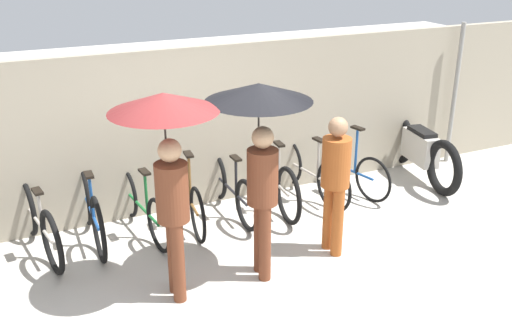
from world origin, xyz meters
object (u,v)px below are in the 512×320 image
pedestrian_leading (167,139)px  motorcycle (420,150)px  parked_bicycle_5 (231,188)px  parked_bicycle_8 (345,166)px  parked_bicycle_6 (273,179)px  parked_bicycle_7 (309,171)px  pedestrian_center (260,125)px  parked_bicycle_3 (142,206)px  parked_bicycle_4 (187,194)px  parked_bicycle_2 (91,210)px  pedestrian_trailing (335,176)px  parked_bicycle_1 (39,222)px

pedestrian_leading → motorcycle: size_ratio=1.01×
parked_bicycle_5 → pedestrian_leading: (-1.20, -1.42, 1.31)m
parked_bicycle_8 → motorcycle: bearing=-107.0°
parked_bicycle_6 → pedestrian_leading: bearing=131.9°
parked_bicycle_5 → parked_bicycle_7: (1.18, 0.03, 0.03)m
parked_bicycle_6 → pedestrian_center: pedestrian_center is taller
parked_bicycle_8 → pedestrian_leading: size_ratio=0.79×
parked_bicycle_6 → parked_bicycle_7: (0.59, 0.08, -0.02)m
motorcycle → parked_bicycle_3: bearing=98.7°
parked_bicycle_6 → parked_bicycle_8: size_ratio=1.07×
parked_bicycle_8 → pedestrian_center: 2.81m
pedestrian_leading → parked_bicycle_4: bearing=70.0°
parked_bicycle_3 → parked_bicycle_8: size_ratio=1.03×
parked_bicycle_4 → pedestrian_center: 1.97m
parked_bicycle_4 → motorcycle: (3.62, -0.10, 0.07)m
parked_bicycle_2 → parked_bicycle_4: size_ratio=0.98×
parked_bicycle_5 → motorcycle: 3.03m
parked_bicycle_8 → parked_bicycle_4: bearing=77.9°
parked_bicycle_6 → motorcycle: bearing=-85.8°
pedestrian_trailing → motorcycle: (2.34, 1.33, -0.51)m
parked_bicycle_3 → pedestrian_center: size_ratio=0.81×
parked_bicycle_6 → motorcycle: 2.43m
parked_bicycle_3 → parked_bicycle_4: bearing=-91.4°
parked_bicycle_1 → parked_bicycle_4: size_ratio=0.99×
parked_bicycle_3 → parked_bicycle_7: 2.37m
parked_bicycle_3 → pedestrian_trailing: size_ratio=1.04×
parked_bicycle_3 → parked_bicycle_6: (1.78, -0.02, 0.04)m
parked_bicycle_1 → parked_bicycle_4: (1.78, 0.03, -0.01)m
parked_bicycle_8 → pedestrian_trailing: 1.90m
parked_bicycle_2 → parked_bicycle_1: bearing=92.6°
parked_bicycle_3 → motorcycle: bearing=-97.3°
parked_bicycle_4 → parked_bicycle_6: (1.19, -0.07, 0.02)m
parked_bicycle_2 → motorcycle: 4.80m
pedestrian_trailing → parked_bicycle_7: bearing=68.3°
parked_bicycle_2 → motorcycle: size_ratio=0.84×
parked_bicycle_3 → motorcycle: parked_bicycle_3 is taller
pedestrian_center → parked_bicycle_5: bearing=88.2°
parked_bicycle_2 → parked_bicycle_5: parked_bicycle_2 is taller
parked_bicycle_5 → parked_bicycle_4: bearing=88.3°
pedestrian_leading → pedestrian_center: pedestrian_leading is taller
parked_bicycle_2 → pedestrian_center: 2.45m
parked_bicycle_2 → pedestrian_trailing: 2.89m
parked_bicycle_3 → parked_bicycle_7: (2.37, 0.07, 0.02)m
parked_bicycle_4 → parked_bicycle_5: size_ratio=1.06×
pedestrian_trailing → motorcycle: size_ratio=0.78×
parked_bicycle_1 → parked_bicycle_5: bearing=-99.2°
parked_bicycle_7 → parked_bicycle_8: (0.59, -0.00, -0.02)m
parked_bicycle_7 → pedestrian_trailing: pedestrian_trailing is taller
parked_bicycle_1 → pedestrian_leading: size_ratio=0.84×
parked_bicycle_1 → parked_bicycle_3: 1.19m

